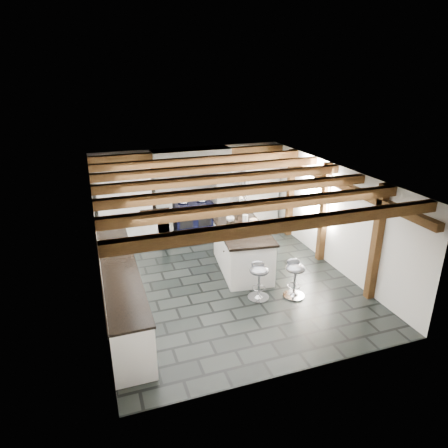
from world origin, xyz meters
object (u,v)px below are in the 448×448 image
object	(u,v)px
range_cooker	(193,217)
bar_stool_far	(259,276)
kitchen_island	(242,249)
bar_stool_near	(295,274)

from	to	relation	value
range_cooker	bar_stool_far	world-z (taller)	range_cooker
kitchen_island	bar_stool_near	bearing A→B (deg)	-61.80
kitchen_island	range_cooker	bearing A→B (deg)	109.01
range_cooker	kitchen_island	size ratio (longest dim) A/B	0.49
range_cooker	bar_stool_far	distance (m)	3.62
kitchen_island	bar_stool_far	bearing A→B (deg)	-89.24
bar_stool_far	bar_stool_near	bearing A→B (deg)	10.39
range_cooker	kitchen_island	xyz separation A→B (m)	(0.50, -2.35, 0.03)
range_cooker	bar_stool_near	size ratio (longest dim) A/B	1.26
range_cooker	bar_stool_near	bearing A→B (deg)	-74.58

